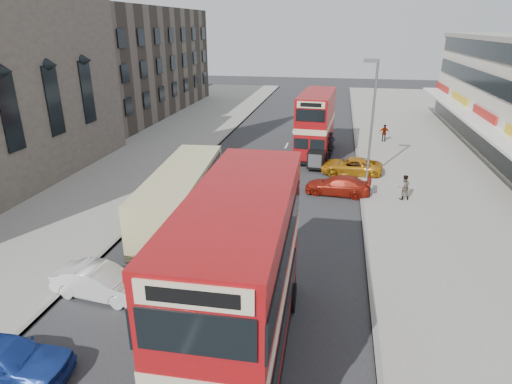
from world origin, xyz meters
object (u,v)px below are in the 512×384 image
Objects in this scene: car_left_near at (3,359)px; car_right_b at (351,166)px; bus_main at (241,281)px; street_lamp at (372,111)px; cyclist at (330,150)px; coach at (182,193)px; bus_second at (316,123)px; pedestrian_near at (404,187)px; car_right_a at (338,185)px; car_left_front at (101,282)px; pedestrian_far at (384,133)px.

car_left_near is 0.94× the size of car_right_b.
street_lamp is at bearing -105.51° from bus_main.
cyclist is at bearing -24.11° from car_left_near.
bus_main is 0.97× the size of coach.
cyclist is at bearing 120.27° from street_lamp.
pedestrian_near is at bearing 125.73° from bus_second.
car_right_a is 0.93× the size of car_right_b.
car_right_a is at bearing -101.61° from bus_main.
car_left_front is at bearing -112.14° from cyclist.
pedestrian_far is at bearing 53.41° from cyclist.
bus_main reaches higher than car_left_front.
street_lamp is at bearing -75.17° from pedestrian_near.
bus_main is (-4.74, -18.47, -1.85)m from street_lamp.
cyclist is at bearing -16.05° from car_left_front.
car_right_b is at bearing -65.46° from cyclist.
coach reaches higher than car_right_a.
bus_second reaches higher than cyclist.
bus_main is 1.12× the size of bus_second.
pedestrian_far is (12.32, 19.46, -0.68)m from coach.
car_right_a is 4.26m from car_right_b.
pedestrian_near is (13.03, 12.48, 0.30)m from car_left_front.
car_right_a is (9.76, 17.45, -0.11)m from car_left_near.
pedestrian_near is at bearing -115.65° from bus_main.
bus_main reaches higher than bus_second.
pedestrian_far is 7.82m from cyclist.
bus_second is 27.57m from car_left_near.
car_left_front is 18.05m from pedestrian_near.
bus_second is 2.62m from cyclist.
bus_second is 0.87× the size of coach.
cyclist is at bearing -169.86° from car_right_a.
car_left_front is 19.80m from car_right_b.
street_lamp reaches higher than car_left_near.
bus_second is at bearing -11.75° from car_left_front.
street_lamp is 5.17× the size of pedestrian_near.
cyclist reaches higher than car_left_near.
car_right_b is at bearing -24.03° from car_left_front.
car_right_b is 3.78m from cyclist.
coach is 2.52× the size of car_left_near.
car_left_front is at bearing -118.55° from pedestrian_far.
coach is at bearing 0.34° from car_left_front.
car_right_a is at bearing -84.75° from cyclist.
bus_main is 4.54× the size of cyclist.
car_left_front is at bearing -21.80° from bus_main.
car_right_a is 2.65× the size of pedestrian_far.
car_left_near is at bearing -101.71° from coach.
pedestrian_near is (5.94, -9.40, -1.65)m from bus_second.
car_left_near is at bearing 36.69° from pedestrian_near.
pedestrian_near is (3.94, -0.47, 0.34)m from car_right_a.
car_right_b is at bearing 124.55° from bus_second.
street_lamp is 5.26× the size of pedestrian_far.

